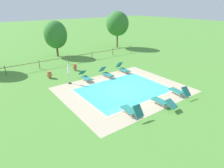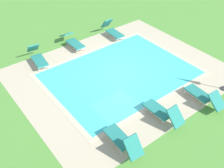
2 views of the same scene
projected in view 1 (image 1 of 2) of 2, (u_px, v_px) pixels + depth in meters
ground_plane at (123, 90)px, 16.71m from camera, size 160.00×160.00×0.00m
pool_deck_paving at (123, 90)px, 16.71m from camera, size 10.48×8.61×0.01m
swimming_pool_water at (123, 90)px, 16.71m from camera, size 7.25×5.38×0.01m
pool_coping_rim at (123, 90)px, 16.70m from camera, size 7.73×5.86×0.01m
sun_lounger_north_near_steps at (106, 73)px, 19.59m from camera, size 0.65×1.92×0.95m
sun_lounger_north_mid at (163, 102)px, 13.91m from camera, size 0.60×2.06×0.73m
sun_lounger_north_far at (122, 68)px, 20.94m from camera, size 0.68×1.88×0.99m
sun_lounger_north_end at (132, 110)px, 12.74m from camera, size 0.68×1.87×1.00m
sun_lounger_south_near_corner at (85, 76)px, 18.66m from camera, size 0.74×2.01×0.87m
sun_lounger_south_mid at (179, 91)px, 15.52m from camera, size 0.83×1.96×0.95m
patio_umbrella_closed_row_west at (68, 69)px, 17.42m from camera, size 0.32×0.32×2.27m
terracotta_urn_near_fence at (49, 74)px, 19.16m from camera, size 0.50×0.50×0.72m
terracotta_urn_by_tree at (75, 67)px, 21.34m from camera, size 0.46×0.46×0.76m
perimeter_fence at (68, 58)px, 23.63m from camera, size 21.20×0.08×1.05m
tree_west_mid at (56, 35)px, 26.09m from camera, size 3.15×3.15×4.93m
tree_centre at (117, 24)px, 31.23m from camera, size 3.73×3.73×5.90m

